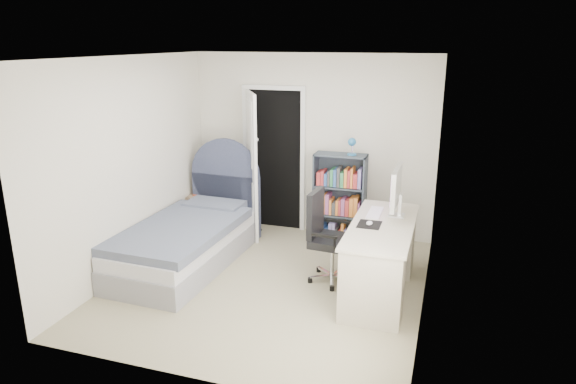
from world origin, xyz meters
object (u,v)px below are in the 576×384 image
(nightstand, at_px, (204,202))
(desk, at_px, (381,255))
(bed, at_px, (190,237))
(office_chair, at_px, (326,232))
(floor_lamp, at_px, (255,194))
(bookcase, at_px, (340,202))

(nightstand, xyz_separation_m, desk, (2.72, -1.21, 0.04))
(bed, height_order, office_chair, bed)
(nightstand, xyz_separation_m, office_chair, (2.08, -1.09, 0.18))
(bed, xyz_separation_m, floor_lamp, (0.41, 1.18, 0.26))
(floor_lamp, xyz_separation_m, desk, (1.96, -1.29, -0.13))
(nightstand, relative_size, desk, 0.37)
(bed, bearing_deg, office_chair, 0.55)
(desk, distance_m, office_chair, 0.67)
(nightstand, relative_size, office_chair, 0.57)
(bed, height_order, nightstand, bed)
(nightstand, bearing_deg, bookcase, 2.34)
(floor_lamp, relative_size, desk, 0.86)
(nightstand, bearing_deg, floor_lamp, 5.83)
(nightstand, xyz_separation_m, bookcase, (1.99, 0.08, 0.17))
(desk, bearing_deg, office_chair, 169.41)
(bookcase, bearing_deg, office_chair, -85.68)
(bed, relative_size, desk, 1.39)
(floor_lamp, bearing_deg, office_chair, -41.75)
(nightstand, distance_m, office_chair, 2.35)
(bed, height_order, bookcase, bookcase)
(bookcase, relative_size, office_chair, 1.38)
(floor_lamp, height_order, office_chair, floor_lamp)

